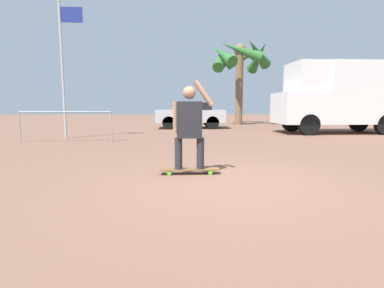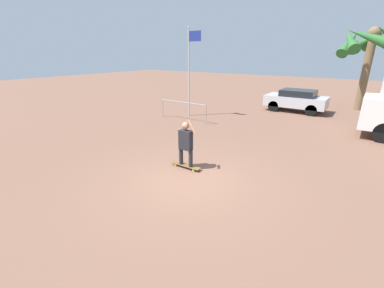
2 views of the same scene
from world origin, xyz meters
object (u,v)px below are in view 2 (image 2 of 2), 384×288
skateboard (186,166)px  parked_car_silver (296,100)px  palm_tree_near_van (372,43)px  person_skateboarder (186,141)px  flagpole (190,66)px

skateboard → parked_car_silver: parked_car_silver is taller
palm_tree_near_van → person_skateboarder: bearing=-105.7°
parked_car_silver → person_skateboarder: bearing=-93.3°
person_skateboarder → parked_car_silver: bearing=86.7°
skateboard → person_skateboarder: size_ratio=0.68×
parked_car_silver → palm_tree_near_van: 5.82m
skateboard → palm_tree_near_van: palm_tree_near_van is taller
person_skateboarder → palm_tree_near_van: 15.54m
skateboard → parked_car_silver: bearing=86.7°
palm_tree_near_van → flagpole: (-8.49, -8.18, -1.38)m
parked_car_silver → flagpole: size_ratio=0.74×
parked_car_silver → flagpole: bearing=-134.8°
skateboard → flagpole: (-4.40, 6.42, 2.89)m
parked_car_silver → palm_tree_near_van: palm_tree_near_van is taller
skateboard → person_skateboarder: 0.88m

